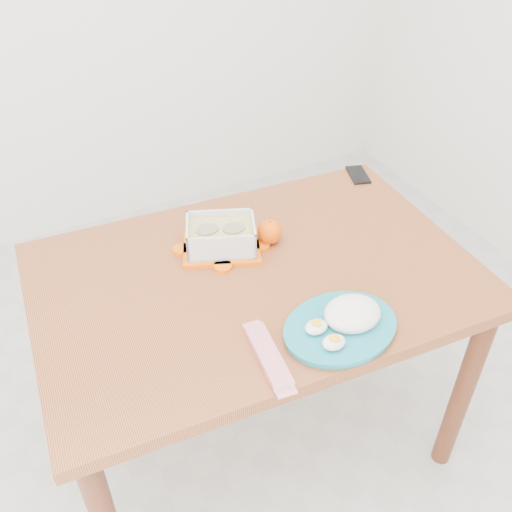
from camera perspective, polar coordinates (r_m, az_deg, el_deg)
name	(u,v)px	position (r m, az deg, el deg)	size (l,w,h in m)	color
ground	(235,493)	(2.03, -2.14, -22.58)	(3.50, 3.50, 0.00)	#B7B7B2
dining_table	(256,299)	(1.65, 0.00, -4.29)	(1.26, 0.88, 0.75)	#A5542E
food_container	(221,237)	(1.64, -3.52, 1.94)	(0.27, 0.24, 0.09)	#F05F07
orange_fruit	(270,232)	(1.68, 1.39, 2.43)	(0.07, 0.07, 0.07)	#FF6105
rice_plate	(344,321)	(1.43, 8.83, -6.46)	(0.32, 0.32, 0.08)	teal
candy_bar	(268,355)	(1.36, 1.22, -9.90)	(0.20, 0.05, 0.02)	red
smartphone	(358,175)	(2.05, 10.17, 8.00)	(0.06, 0.12, 0.01)	black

